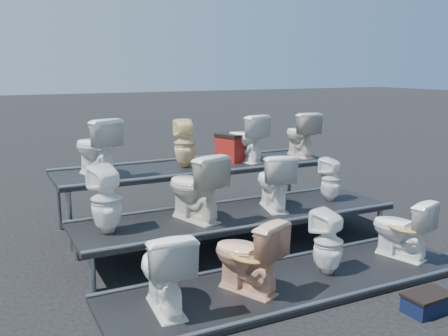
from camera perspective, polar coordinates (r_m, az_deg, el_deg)
name	(u,v)px	position (r m, az deg, el deg)	size (l,w,h in m)	color
ground	(238,247)	(6.63, 1.58, -9.04)	(80.00, 80.00, 0.00)	black
tier_front	(294,283)	(5.59, 7.98, -12.86)	(4.20, 1.20, 0.06)	black
tier_mid	(238,230)	(6.55, 1.59, -7.15)	(4.20, 1.20, 0.46)	black
tier_back	(198,193)	(7.62, -2.99, -2.92)	(4.20, 1.20, 0.86)	black
toilet_0	(164,269)	(4.80, -6.85, -11.44)	(0.45, 0.79, 0.80)	white
toilet_1	(247,255)	(5.14, 2.67, -9.89)	(0.44, 0.77, 0.78)	#DBA481
toilet_2	(328,242)	(5.69, 11.83, -8.31)	(0.32, 0.33, 0.72)	white
toilet_3	(401,228)	(6.39, 19.61, -6.47)	(0.41, 0.72, 0.73)	white
toilet_4	(106,200)	(5.81, -13.30, -3.53)	(0.35, 0.36, 0.78)	white
toilet_5	(195,187)	(6.12, -3.37, -2.16)	(0.47, 0.83, 0.84)	beige
toilet_6	(274,181)	(6.64, 5.69, -1.49)	(0.42, 0.74, 0.76)	white
toilet_7	(331,179)	(7.20, 12.11, -1.28)	(0.27, 0.28, 0.61)	white
toilet_8	(96,147)	(7.01, -14.44, 2.37)	(0.44, 0.78, 0.79)	white
toilet_9	(185,143)	(7.38, -4.51, 2.81)	(0.32, 0.33, 0.71)	beige
toilet_10	(245,138)	(7.81, 2.45, 3.46)	(0.42, 0.73, 0.75)	white
toilet_11	(301,134)	(8.36, 8.74, 3.85)	(0.41, 0.73, 0.74)	beige
red_crate	(236,148)	(7.94, 1.39, 2.28)	(0.54, 0.43, 0.39)	maroon
step_stool	(427,304)	(5.35, 22.21, -14.19)	(0.45, 0.27, 0.16)	black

